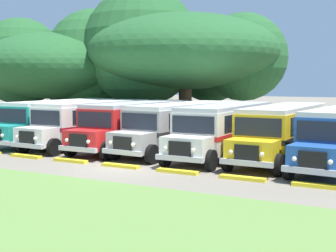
% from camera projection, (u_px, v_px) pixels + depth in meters
% --- Properties ---
extents(ground_plane, '(220.00, 220.00, 0.00)m').
position_uv_depth(ground_plane, '(121.00, 167.00, 22.82)').
color(ground_plane, slate).
extents(parked_bus_slot_0, '(2.78, 10.85, 2.82)m').
position_uv_depth(parked_bus_slot_0, '(60.00, 119.00, 32.42)').
color(parked_bus_slot_0, teal).
rests_on(parked_bus_slot_0, ground_plane).
extents(parked_bus_slot_1, '(2.96, 10.88, 2.82)m').
position_uv_depth(parked_bus_slot_1, '(93.00, 121.00, 30.86)').
color(parked_bus_slot_1, silver).
rests_on(parked_bus_slot_1, ground_plane).
extents(parked_bus_slot_2, '(2.74, 10.85, 2.82)m').
position_uv_depth(parked_bus_slot_2, '(136.00, 122.00, 29.55)').
color(parked_bus_slot_2, red).
rests_on(parked_bus_slot_2, ground_plane).
extents(parked_bus_slot_3, '(3.37, 10.94, 2.82)m').
position_uv_depth(parked_bus_slot_3, '(182.00, 124.00, 28.24)').
color(parked_bus_slot_3, '#9E9993').
rests_on(parked_bus_slot_3, ground_plane).
extents(parked_bus_slot_4, '(2.73, 10.85, 2.82)m').
position_uv_depth(parked_bus_slot_4, '(226.00, 127.00, 26.56)').
color(parked_bus_slot_4, silver).
rests_on(parked_bus_slot_4, ground_plane).
extents(parked_bus_slot_5, '(2.84, 10.86, 2.82)m').
position_uv_depth(parked_bus_slot_5, '(284.00, 129.00, 25.31)').
color(parked_bus_slot_5, yellow).
rests_on(parked_bus_slot_5, ground_plane).
extents(curb_wheelstop_1, '(2.00, 0.36, 0.15)m').
position_uv_depth(curb_wheelstop_1, '(26.00, 156.00, 25.73)').
color(curb_wheelstop_1, yellow).
rests_on(curb_wheelstop_1, ground_plane).
extents(curb_wheelstop_2, '(2.00, 0.36, 0.15)m').
position_uv_depth(curb_wheelstop_2, '(70.00, 161.00, 24.27)').
color(curb_wheelstop_2, yellow).
rests_on(curb_wheelstop_2, ground_plane).
extents(curb_wheelstop_3, '(2.00, 0.36, 0.15)m').
position_uv_depth(curb_wheelstop_3, '(120.00, 166.00, 22.81)').
color(curb_wheelstop_3, yellow).
rests_on(curb_wheelstop_3, ground_plane).
extents(curb_wheelstop_4, '(2.00, 0.36, 0.15)m').
position_uv_depth(curb_wheelstop_4, '(177.00, 172.00, 21.35)').
color(curb_wheelstop_4, yellow).
rests_on(curb_wheelstop_4, ground_plane).
extents(curb_wheelstop_5, '(2.00, 0.36, 0.15)m').
position_uv_depth(curb_wheelstop_5, '(242.00, 178.00, 19.89)').
color(curb_wheelstop_5, yellow).
rests_on(curb_wheelstop_5, ground_plane).
extents(curb_wheelstop_6, '(2.00, 0.36, 0.15)m').
position_uv_depth(curb_wheelstop_6, '(318.00, 186.00, 18.43)').
color(curb_wheelstop_6, yellow).
rests_on(curb_wheelstop_6, ground_plane).
extents(broad_shade_tree, '(16.44, 17.66, 11.93)m').
position_uv_depth(broad_shade_tree, '(183.00, 52.00, 39.98)').
color(broad_shade_tree, brown).
rests_on(broad_shade_tree, ground_plane).
extents(secondary_tree, '(14.81, 15.92, 10.49)m').
position_uv_depth(secondary_tree, '(66.00, 64.00, 43.44)').
color(secondary_tree, brown).
rests_on(secondary_tree, ground_plane).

